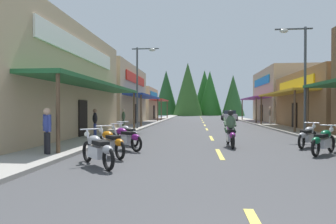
{
  "coord_description": "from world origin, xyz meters",
  "views": [
    {
      "loc": [
        -0.84,
        -1.43,
        1.63
      ],
      "look_at": [
        -4.12,
        31.36,
        1.24
      ],
      "focal_mm": 30.16,
      "sensor_mm": 36.0,
      "label": 1
    }
  ],
  "objects_px": {
    "streetlamp_left": "(141,76)",
    "pedestrian_strolling": "(270,114)",
    "motorcycle_parked_left_2": "(125,138)",
    "rider_cruising_lead": "(230,131)",
    "motorcycle_parked_right_3": "(308,136)",
    "pedestrian_waiting": "(95,121)",
    "motorcycle_parked_left_3": "(128,134)",
    "motorcycle_parked_left_0": "(97,149)",
    "parked_car_curbside": "(229,115)",
    "motorcycle_parked_left_1": "(110,142)",
    "streetlamp_right": "(300,66)",
    "pedestrian_by_shop": "(123,118)",
    "motorcycle_parked_right_2": "(323,141)",
    "pedestrian_browsing": "(47,129)"
  },
  "relations": [
    {
      "from": "motorcycle_parked_left_3",
      "to": "pedestrian_waiting",
      "type": "height_order",
      "value": "pedestrian_waiting"
    },
    {
      "from": "motorcycle_parked_left_0",
      "to": "motorcycle_parked_left_2",
      "type": "relative_size",
      "value": 0.96
    },
    {
      "from": "motorcycle_parked_left_1",
      "to": "pedestrian_waiting",
      "type": "distance_m",
      "value": 6.11
    },
    {
      "from": "streetlamp_right",
      "to": "motorcycle_parked_right_3",
      "type": "bearing_deg",
      "value": -105.42
    },
    {
      "from": "motorcycle_parked_left_3",
      "to": "pedestrian_browsing",
      "type": "relative_size",
      "value": 1.04
    },
    {
      "from": "motorcycle_parked_left_2",
      "to": "pedestrian_by_shop",
      "type": "distance_m",
      "value": 9.28
    },
    {
      "from": "pedestrian_browsing",
      "to": "parked_car_curbside",
      "type": "bearing_deg",
      "value": -156.03
    },
    {
      "from": "streetlamp_right",
      "to": "parked_car_curbside",
      "type": "relative_size",
      "value": 1.46
    },
    {
      "from": "rider_cruising_lead",
      "to": "streetlamp_left",
      "type": "bearing_deg",
      "value": 30.82
    },
    {
      "from": "motorcycle_parked_left_0",
      "to": "motorcycle_parked_left_2",
      "type": "height_order",
      "value": "same"
    },
    {
      "from": "streetlamp_left",
      "to": "rider_cruising_lead",
      "type": "distance_m",
      "value": 11.42
    },
    {
      "from": "streetlamp_right",
      "to": "parked_car_curbside",
      "type": "bearing_deg",
      "value": 93.14
    },
    {
      "from": "motorcycle_parked_left_3",
      "to": "parked_car_curbside",
      "type": "height_order",
      "value": "parked_car_curbside"
    },
    {
      "from": "pedestrian_browsing",
      "to": "pedestrian_strolling",
      "type": "distance_m",
      "value": 23.36
    },
    {
      "from": "streetlamp_right",
      "to": "parked_car_curbside",
      "type": "height_order",
      "value": "streetlamp_right"
    },
    {
      "from": "pedestrian_waiting",
      "to": "parked_car_curbside",
      "type": "bearing_deg",
      "value": -139.49
    },
    {
      "from": "streetlamp_left",
      "to": "parked_car_curbside",
      "type": "xyz_separation_m",
      "value": [
        8.88,
        18.91,
        -3.44
      ]
    },
    {
      "from": "motorcycle_parked_right_3",
      "to": "parked_car_curbside",
      "type": "height_order",
      "value": "parked_car_curbside"
    },
    {
      "from": "streetlamp_left",
      "to": "motorcycle_parked_left_3",
      "type": "distance_m",
      "value": 9.96
    },
    {
      "from": "motorcycle_parked_left_2",
      "to": "motorcycle_parked_left_3",
      "type": "relative_size",
      "value": 1.0
    },
    {
      "from": "motorcycle_parked_left_3",
      "to": "pedestrian_waiting",
      "type": "bearing_deg",
      "value": 5.14
    },
    {
      "from": "rider_cruising_lead",
      "to": "parked_car_curbside",
      "type": "distance_m",
      "value": 28.36
    },
    {
      "from": "streetlamp_right",
      "to": "pedestrian_strolling",
      "type": "bearing_deg",
      "value": 83.45
    },
    {
      "from": "motorcycle_parked_left_2",
      "to": "pedestrian_strolling",
      "type": "height_order",
      "value": "pedestrian_strolling"
    },
    {
      "from": "streetlamp_left",
      "to": "motorcycle_parked_left_0",
      "type": "distance_m",
      "value": 14.37
    },
    {
      "from": "streetlamp_left",
      "to": "streetlamp_right",
      "type": "height_order",
      "value": "streetlamp_left"
    },
    {
      "from": "motorcycle_parked_right_2",
      "to": "rider_cruising_lead",
      "type": "xyz_separation_m",
      "value": [
        -3.04,
        1.78,
        0.17
      ]
    },
    {
      "from": "motorcycle_parked_right_3",
      "to": "pedestrian_waiting",
      "type": "distance_m",
      "value": 10.42
    },
    {
      "from": "motorcycle_parked_left_2",
      "to": "rider_cruising_lead",
      "type": "distance_m",
      "value": 4.47
    },
    {
      "from": "motorcycle_parked_left_0",
      "to": "parked_car_curbside",
      "type": "height_order",
      "value": "parked_car_curbside"
    },
    {
      "from": "motorcycle_parked_right_3",
      "to": "pedestrian_by_shop",
      "type": "bearing_deg",
      "value": 91.19
    },
    {
      "from": "motorcycle_parked_right_2",
      "to": "pedestrian_by_shop",
      "type": "relative_size",
      "value": 1.02
    },
    {
      "from": "streetlamp_right",
      "to": "motorcycle_parked_left_3",
      "type": "xyz_separation_m",
      "value": [
        -8.97,
        -4.59,
        -3.62
      ]
    },
    {
      "from": "motorcycle_parked_right_3",
      "to": "motorcycle_parked_left_1",
      "type": "bearing_deg",
      "value": 150.44
    },
    {
      "from": "motorcycle_parked_right_3",
      "to": "pedestrian_by_shop",
      "type": "height_order",
      "value": "pedestrian_by_shop"
    },
    {
      "from": "motorcycle_parked_right_2",
      "to": "motorcycle_parked_left_3",
      "type": "relative_size",
      "value": 0.96
    },
    {
      "from": "motorcycle_parked_right_2",
      "to": "motorcycle_parked_right_3",
      "type": "height_order",
      "value": "same"
    },
    {
      "from": "motorcycle_parked_left_2",
      "to": "motorcycle_parked_left_3",
      "type": "xyz_separation_m",
      "value": [
        -0.26,
        1.47,
        0.0
      ]
    },
    {
      "from": "motorcycle_parked_left_0",
      "to": "parked_car_curbside",
      "type": "relative_size",
      "value": 0.38
    },
    {
      "from": "motorcycle_parked_left_1",
      "to": "streetlamp_left",
      "type": "bearing_deg",
      "value": -35.21
    },
    {
      "from": "motorcycle_parked_right_3",
      "to": "pedestrian_waiting",
      "type": "height_order",
      "value": "pedestrian_waiting"
    },
    {
      "from": "streetlamp_left",
      "to": "streetlamp_right",
      "type": "distance_m",
      "value": 11.16
    },
    {
      "from": "motorcycle_parked_right_2",
      "to": "pedestrian_strolling",
      "type": "height_order",
      "value": "pedestrian_strolling"
    },
    {
      "from": "motorcycle_parked_right_2",
      "to": "motorcycle_parked_left_1",
      "type": "distance_m",
      "value": 7.48
    },
    {
      "from": "parked_car_curbside",
      "to": "streetlamp_right",
      "type": "bearing_deg",
      "value": -175.46
    },
    {
      "from": "motorcycle_parked_right_2",
      "to": "pedestrian_waiting",
      "type": "height_order",
      "value": "pedestrian_waiting"
    },
    {
      "from": "pedestrian_by_shop",
      "to": "pedestrian_waiting",
      "type": "relative_size",
      "value": 1.0
    },
    {
      "from": "motorcycle_parked_left_0",
      "to": "motorcycle_parked_left_2",
      "type": "xyz_separation_m",
      "value": [
        -0.02,
        3.16,
        0.0
      ]
    },
    {
      "from": "streetlamp_left",
      "to": "pedestrian_strolling",
      "type": "relative_size",
      "value": 3.5
    },
    {
      "from": "rider_cruising_lead",
      "to": "pedestrian_waiting",
      "type": "xyz_separation_m",
      "value": [
        -6.92,
        2.55,
        0.28
      ]
    }
  ]
}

